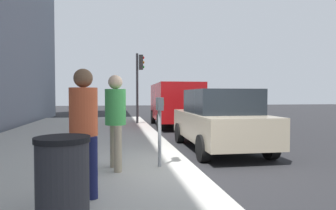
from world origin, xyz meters
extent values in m
plane|color=#232326|center=(0.00, 0.00, 0.00)|extent=(80.00, 80.00, 0.00)
cube|color=#A8A59E|center=(0.00, 3.00, 0.07)|extent=(28.00, 6.00, 0.15)
cylinder|color=gray|center=(0.10, 0.73, 0.72)|extent=(0.07, 0.07, 1.15)
cube|color=#383D42|center=(0.00, 0.73, 1.43)|extent=(0.16, 0.11, 0.26)
cube|color=#383D42|center=(0.20, 0.73, 1.43)|extent=(0.16, 0.11, 0.26)
cube|color=#268C33|center=(0.00, 0.67, 1.45)|extent=(0.10, 0.01, 0.10)
cube|color=#268C33|center=(0.20, 0.67, 1.45)|extent=(0.10, 0.01, 0.10)
cylinder|color=tan|center=(0.20, 1.66, 0.59)|extent=(0.15, 0.15, 0.88)
cylinder|color=tan|center=(-0.19, 1.58, 0.59)|extent=(0.15, 0.15, 0.88)
cylinder|color=green|center=(0.01, 1.62, 1.38)|extent=(0.40, 0.40, 0.70)
sphere|color=beige|center=(0.01, 1.62, 1.86)|extent=(0.27, 0.27, 0.27)
cylinder|color=#191E4C|center=(-1.27, 2.20, 0.59)|extent=(0.15, 0.15, 0.87)
cylinder|color=#191E4C|center=(-1.57, 1.94, 0.59)|extent=(0.15, 0.15, 0.87)
cylinder|color=#D85933|center=(-1.42, 2.07, 1.37)|extent=(0.40, 0.40, 0.69)
sphere|color=brown|center=(-1.42, 2.07, 1.85)|extent=(0.27, 0.27, 0.27)
cube|color=gray|center=(2.37, -1.35, 0.71)|extent=(4.43, 1.92, 0.76)
cube|color=black|center=(2.17, -1.35, 1.43)|extent=(2.23, 1.73, 0.68)
cylinder|color=black|center=(3.82, -0.50, 0.33)|extent=(0.66, 0.23, 0.66)
cylinder|color=black|center=(3.79, -2.25, 0.33)|extent=(0.66, 0.23, 0.66)
cylinder|color=black|center=(0.96, -0.45, 0.33)|extent=(0.66, 0.23, 0.66)
cylinder|color=black|center=(0.93, -2.20, 0.33)|extent=(0.66, 0.23, 0.66)
cube|color=maroon|center=(8.85, -1.35, 1.28)|extent=(5.27, 2.20, 1.80)
cylinder|color=black|center=(10.58, -0.46, 0.38)|extent=(0.77, 0.25, 0.76)
cylinder|color=black|center=(10.50, -2.36, 0.38)|extent=(0.77, 0.25, 0.76)
cylinder|color=black|center=(7.20, -0.34, 0.38)|extent=(0.77, 0.25, 0.76)
cylinder|color=black|center=(7.13, -2.24, 0.38)|extent=(0.77, 0.25, 0.76)
cylinder|color=black|center=(9.35, 0.51, 1.95)|extent=(0.12, 0.12, 3.60)
cube|color=black|center=(9.35, 0.31, 3.30)|extent=(0.24, 0.20, 0.76)
sphere|color=red|center=(9.35, 0.20, 3.54)|extent=(0.14, 0.14, 0.14)
sphere|color=orange|center=(9.35, 0.20, 3.30)|extent=(0.14, 0.14, 0.14)
sphere|color=green|center=(9.35, 0.20, 3.06)|extent=(0.14, 0.14, 0.14)
cylinder|color=#2D2D33|center=(-2.49, 2.18, 0.62)|extent=(0.56, 0.56, 0.95)
cylinder|color=black|center=(-2.49, 2.18, 1.13)|extent=(0.59, 0.59, 0.06)
camera|label=1|loc=(-5.77, 1.61, 1.61)|focal=31.25mm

